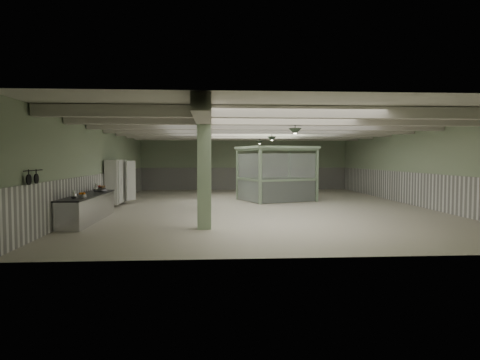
{
  "coord_description": "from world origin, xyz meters",
  "views": [
    {
      "loc": [
        -2.28,
        -19.09,
        2.18
      ],
      "look_at": [
        -1.15,
        -2.26,
        1.3
      ],
      "focal_mm": 32.0,
      "sensor_mm": 36.0,
      "label": 1
    }
  ],
  "objects": [
    {
      "name": "guard_booth",
      "position": [
        1.02,
        2.49,
        1.84
      ],
      "size": [
        4.19,
        3.88,
        2.75
      ],
      "rotation": [
        0.0,
        0.0,
        0.35
      ],
      "color": "#8AA383",
      "rests_on": "floor"
    },
    {
      "name": "beam_e",
      "position": [
        0.0,
        2.5,
        3.42
      ],
      "size": [
        13.9,
        0.35,
        0.32
      ],
      "primitive_type": "cube",
      "color": "beige",
      "rests_on": "ceiling"
    },
    {
      "name": "column_c",
      "position": [
        -2.5,
        4.0,
        1.8
      ],
      "size": [
        0.42,
        0.42,
        3.6
      ],
      "primitive_type": "cube",
      "color": "#A5C19C",
      "rests_on": "floor"
    },
    {
      "name": "wainscot_back",
      "position": [
        0.0,
        9.97,
        0.75
      ],
      "size": [
        13.9,
        0.05,
        1.5
      ],
      "primitive_type": "cube",
      "color": "white",
      "rests_on": "floor"
    },
    {
      "name": "walkin_cooler",
      "position": [
        -6.62,
        0.82,
        0.99
      ],
      "size": [
        0.85,
        2.16,
        1.98
      ],
      "color": "silver",
      "rests_on": "floor"
    },
    {
      "name": "wainscot_right",
      "position": [
        6.97,
        0.0,
        0.75
      ],
      "size": [
        0.05,
        19.9,
        1.5
      ],
      "primitive_type": "cube",
      "color": "white",
      "rests_on": "floor"
    },
    {
      "name": "skillet_far",
      "position": [
        -6.88,
        -7.54,
        1.63
      ],
      "size": [
        0.04,
        0.26,
        0.26
      ],
      "primitive_type": "cylinder",
      "rotation": [
        0.0,
        1.57,
        0.0
      ],
      "color": "black",
      "rests_on": "hook_rail"
    },
    {
      "name": "pendant_back",
      "position": [
        0.5,
        5.5,
        3.05
      ],
      "size": [
        0.44,
        0.44,
        0.22
      ],
      "primitive_type": "cone",
      "rotation": [
        3.14,
        0.0,
        0.0
      ],
      "color": "#2E3D2E",
      "rests_on": "ceiling"
    },
    {
      "name": "beam_f",
      "position": [
        0.0,
        5.0,
        3.42
      ],
      "size": [
        13.9,
        0.35,
        0.32
      ],
      "primitive_type": "cube",
      "color": "beige",
      "rests_on": "ceiling"
    },
    {
      "name": "column_d",
      "position": [
        -2.5,
        8.0,
        1.8
      ],
      "size": [
        0.42,
        0.42,
        3.6
      ],
      "primitive_type": "cube",
      "color": "#A5C19C",
      "rests_on": "floor"
    },
    {
      "name": "pitcher_far",
      "position": [
        -6.51,
        -5.69,
        1.04
      ],
      "size": [
        0.23,
        0.25,
        0.27
      ],
      "primitive_type": null,
      "rotation": [
        0.0,
        0.0,
        0.22
      ],
      "color": "silver",
      "rests_on": "prep_counter"
    },
    {
      "name": "pendant_front",
      "position": [
        0.5,
        -5.0,
        3.05
      ],
      "size": [
        0.44,
        0.44,
        0.22
      ],
      "primitive_type": "cone",
      "rotation": [
        3.14,
        0.0,
        0.0
      ],
      "color": "#2E3D2E",
      "rests_on": "ceiling"
    },
    {
      "name": "beam_b",
      "position": [
        0.0,
        -5.0,
        3.42
      ],
      "size": [
        13.9,
        0.35,
        0.32
      ],
      "primitive_type": "cube",
      "color": "beige",
      "rests_on": "ceiling"
    },
    {
      "name": "beam_g",
      "position": [
        0.0,
        7.5,
        3.42
      ],
      "size": [
        13.9,
        0.35,
        0.32
      ],
      "primitive_type": "cube",
      "color": "beige",
      "rests_on": "ceiling"
    },
    {
      "name": "orange_bowl",
      "position": [
        -6.43,
        -5.09,
        0.95
      ],
      "size": [
        0.32,
        0.32,
        0.09
      ],
      "primitive_type": "cylinder",
      "rotation": [
        0.0,
        0.0,
        0.28
      ],
      "color": "#B2B2B7",
      "rests_on": "prep_counter"
    },
    {
      "name": "wall_right",
      "position": [
        7.0,
        0.0,
        1.8
      ],
      "size": [
        0.02,
        20.0,
        3.6
      ],
      "primitive_type": "cube",
      "color": "#95A785",
      "rests_on": "floor"
    },
    {
      "name": "wainscot_left",
      "position": [
        -6.97,
        0.0,
        0.75
      ],
      "size": [
        0.05,
        19.9,
        1.5
      ],
      "primitive_type": "cube",
      "color": "white",
      "rests_on": "floor"
    },
    {
      "name": "column_a",
      "position": [
        -2.5,
        -6.0,
        1.8
      ],
      "size": [
        0.42,
        0.42,
        3.6
      ],
      "primitive_type": "cube",
      "color": "#A5C19C",
      "rests_on": "floor"
    },
    {
      "name": "pitcher_near",
      "position": [
        -6.6,
        -2.84,
        1.06
      ],
      "size": [
        0.26,
        0.29,
        0.32
      ],
      "primitive_type": null,
      "rotation": [
        0.0,
        0.0,
        0.2
      ],
      "color": "silver",
      "rests_on": "prep_counter"
    },
    {
      "name": "girder",
      "position": [
        -2.5,
        0.0,
        3.38
      ],
      "size": [
        0.45,
        19.9,
        0.4
      ],
      "primitive_type": "cube",
      "color": "beige",
      "rests_on": "ceiling"
    },
    {
      "name": "hook_rail",
      "position": [
        -6.93,
        -7.6,
        1.85
      ],
      "size": [
        0.02,
        1.2,
        0.02
      ],
      "primitive_type": "cylinder",
      "rotation": [
        1.57,
        0.0,
        0.0
      ],
      "color": "black",
      "rests_on": "wall_left"
    },
    {
      "name": "ceiling",
      "position": [
        0.0,
        0.0,
        3.6
      ],
      "size": [
        14.0,
        20.0,
        0.02
      ],
      "primitive_type": "cube",
      "color": "beige",
      "rests_on": "wall_back"
    },
    {
      "name": "floor",
      "position": [
        0.0,
        0.0,
        0.0
      ],
      "size": [
        20.0,
        20.0,
        0.0
      ],
      "primitive_type": "plane",
      "color": "beige",
      "rests_on": "ground"
    },
    {
      "name": "veg_colander",
      "position": [
        -6.45,
        -2.75,
        1.01
      ],
      "size": [
        0.63,
        0.63,
        0.23
      ],
      "primitive_type": null,
      "rotation": [
        0.0,
        0.0,
        0.3
      ],
      "color": "#403F44",
      "rests_on": "prep_counter"
    },
    {
      "name": "prep_counter",
      "position": [
        -6.54,
        -4.1,
        0.46
      ],
      "size": [
        0.8,
        4.55,
        0.91
      ],
      "color": "silver",
      "rests_on": "floor"
    },
    {
      "name": "filing_cabinet",
      "position": [
        2.95,
        3.01,
        0.55
      ],
      "size": [
        0.53,
        0.61,
        1.11
      ],
      "primitive_type": "cube",
      "rotation": [
        0.0,
        0.0,
        0.41
      ],
      "color": "#5B6050",
      "rests_on": "floor"
    },
    {
      "name": "beam_c",
      "position": [
        0.0,
        -2.5,
        3.42
      ],
      "size": [
        13.9,
        0.35,
        0.32
      ],
      "primitive_type": "cube",
      "color": "beige",
      "rests_on": "ceiling"
    },
    {
      "name": "beam_a",
      "position": [
        0.0,
        -7.5,
        3.42
      ],
      "size": [
        13.9,
        0.35,
        0.32
      ],
      "primitive_type": "cube",
      "color": "beige",
      "rests_on": "ceiling"
    },
    {
      "name": "wall_front",
      "position": [
        0.0,
        -10.0,
        1.8
      ],
      "size": [
        14.0,
        0.02,
        3.6
      ],
      "primitive_type": "cube",
      "color": "#95A785",
      "rests_on": "floor"
    },
    {
      "name": "skillet_near",
      "position": [
        -6.88,
        -8.01,
        1.63
      ],
      "size": [
        0.04,
        0.27,
        0.27
      ],
      "primitive_type": "cylinder",
      "rotation": [
        0.0,
        1.57,
        0.0
      ],
      "color": "black",
      "rests_on": "hook_rail"
    },
    {
      "name": "wall_left",
      "position": [
        -7.0,
        0.0,
        1.8
      ],
      "size": [
        0.02,
        20.0,
        3.6
      ],
      "primitive_type": "cube",
      "color": "#95A785",
      "rests_on": "floor"
    },
    {
      "name": "pendant_mid",
      "position": [
        0.5,
        0.5,
        3.05
      ],
      "size": [
        0.44,
        0.44,
        0.22
      ],
      "primitive_type": "cone",
      "rotation": [
        3.14,
        0.0,
        0.0
      ],
      "color": "#2E3D2E",
      "rests_on": "ceiling"
    },
    {
      "name": "wall_back",
      "position": [
        0.0,
        10.0,
        1.8
      ],
      "size": [
        14.0,
        0.02,
        3.6
      ],
      "primitive_type": "cube",
      "color": "#95A785",
      "rests_on": "floor"
    },
    {
      "name": "beam_d",
      "position": [
        0.0,
        0.0,
        3.42
      ],
      "size": [
        13.9,
        0.35,
        0.32
      ],
      "primitive_type": "cube",
      "color": "beige",
      "rests_on": "ceiling"
    },
    {
      "name": "column_b",
      "position": [
        -2.5,
        -1.0,
        1.8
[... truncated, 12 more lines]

